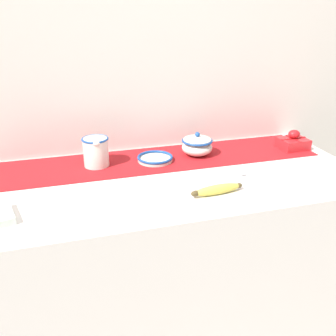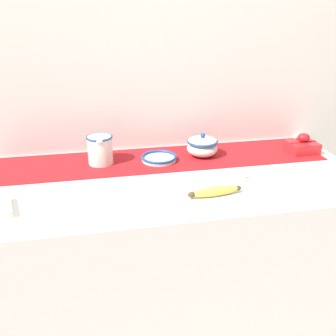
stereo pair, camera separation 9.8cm
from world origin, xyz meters
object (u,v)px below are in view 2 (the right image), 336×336
at_px(sugar_bowl, 202,146).
at_px(banana, 215,191).
at_px(spoon, 240,176).
at_px(cream_pitcher, 100,149).
at_px(small_dish, 159,158).
at_px(gift_box, 302,146).

relative_size(sugar_bowl, banana, 0.68).
relative_size(sugar_bowl, spoon, 0.86).
height_order(sugar_bowl, banana, sugar_bowl).
xyz_separation_m(cream_pitcher, spoon, (0.49, -0.22, -0.06)).
bearing_deg(sugar_bowl, small_dish, -175.13).
height_order(cream_pitcher, gift_box, cream_pitcher).
xyz_separation_m(spoon, gift_box, (0.34, 0.18, 0.03)).
height_order(small_dish, gift_box, gift_box).
bearing_deg(cream_pitcher, gift_box, -2.85).
height_order(banana, gift_box, gift_box).
xyz_separation_m(banana, spoon, (0.14, 0.13, -0.01)).
height_order(sugar_bowl, gift_box, sugar_bowl).
height_order(cream_pitcher, small_dish, cream_pitcher).
bearing_deg(small_dish, spoon, -38.39).
bearing_deg(cream_pitcher, spoon, -24.63).
distance_m(banana, gift_box, 0.57).
relative_size(cream_pitcher, gift_box, 0.99).
bearing_deg(spoon, sugar_bowl, 142.87).
distance_m(sugar_bowl, small_dish, 0.18).
distance_m(small_dish, banana, 0.35).
relative_size(banana, spoon, 1.27).
relative_size(sugar_bowl, gift_box, 1.04).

